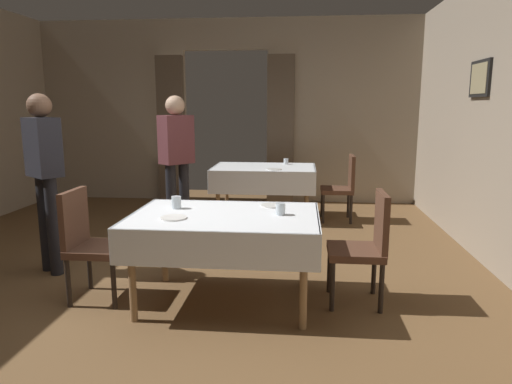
{
  "coord_description": "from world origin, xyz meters",
  "views": [
    {
      "loc": [
        1.26,
        -3.6,
        1.61
      ],
      "look_at": [
        0.87,
        0.38,
        0.86
      ],
      "focal_mm": 32.44,
      "sensor_mm": 36.0,
      "label": 1
    }
  ],
  "objects_px": {
    "chair_far_right": "(343,185)",
    "glass_mid_b": "(176,202)",
    "glass_mid_a": "(280,209)",
    "person_waiter_by_doorway": "(45,169)",
    "chair_mid_left": "(89,239)",
    "plate_far_b": "(274,169)",
    "plate_mid_d": "(174,218)",
    "plate_mid_c": "(273,205)",
    "glass_far_a": "(286,161)",
    "person_diner_standing_aside": "(177,157)",
    "dining_table_far": "(264,173)",
    "dining_table_mid": "(225,224)",
    "chair_mid_right": "(366,243)"
  },
  "relations": [
    {
      "from": "plate_far_b",
      "to": "person_diner_standing_aside",
      "type": "distance_m",
      "value": 1.51
    },
    {
      "from": "dining_table_mid",
      "to": "glass_far_a",
      "type": "xyz_separation_m",
      "value": [
        0.38,
        3.24,
        0.13
      ]
    },
    {
      "from": "chair_far_right",
      "to": "person_waiter_by_doorway",
      "type": "xyz_separation_m",
      "value": [
        -3.0,
        -2.36,
        0.51
      ]
    },
    {
      "from": "chair_far_right",
      "to": "chair_mid_left",
      "type": "bearing_deg",
      "value": -128.56
    },
    {
      "from": "plate_mid_c",
      "to": "person_waiter_by_doorway",
      "type": "relative_size",
      "value": 0.12
    },
    {
      "from": "plate_far_b",
      "to": "person_diner_standing_aside",
      "type": "height_order",
      "value": "person_diner_standing_aside"
    },
    {
      "from": "chair_mid_left",
      "to": "person_diner_standing_aside",
      "type": "relative_size",
      "value": 0.54
    },
    {
      "from": "glass_mid_a",
      "to": "plate_mid_c",
      "type": "height_order",
      "value": "glass_mid_a"
    },
    {
      "from": "chair_mid_left",
      "to": "person_waiter_by_doorway",
      "type": "height_order",
      "value": "person_waiter_by_doorway"
    },
    {
      "from": "plate_mid_d",
      "to": "glass_far_a",
      "type": "relative_size",
      "value": 2.34
    },
    {
      "from": "chair_mid_right",
      "to": "person_waiter_by_doorway",
      "type": "height_order",
      "value": "person_waiter_by_doorway"
    },
    {
      "from": "chair_mid_left",
      "to": "glass_far_a",
      "type": "relative_size",
      "value": 10.76
    },
    {
      "from": "dining_table_mid",
      "to": "chair_far_right",
      "type": "distance_m",
      "value": 3.13
    },
    {
      "from": "glass_mid_b",
      "to": "plate_far_b",
      "type": "distance_m",
      "value": 2.57
    },
    {
      "from": "dining_table_mid",
      "to": "glass_mid_a",
      "type": "bearing_deg",
      "value": 2.04
    },
    {
      "from": "plate_mid_c",
      "to": "glass_far_a",
      "type": "distance_m",
      "value": 2.9
    },
    {
      "from": "dining_table_far",
      "to": "chair_far_right",
      "type": "height_order",
      "value": "chair_far_right"
    },
    {
      "from": "chair_mid_right",
      "to": "glass_mid_b",
      "type": "xyz_separation_m",
      "value": [
        -1.58,
        0.06,
        0.29
      ]
    },
    {
      "from": "glass_far_a",
      "to": "plate_far_b",
      "type": "height_order",
      "value": "glass_far_a"
    },
    {
      "from": "glass_mid_a",
      "to": "glass_mid_b",
      "type": "relative_size",
      "value": 0.9
    },
    {
      "from": "person_waiter_by_doorway",
      "to": "chair_far_right",
      "type": "bearing_deg",
      "value": 38.23
    },
    {
      "from": "glass_far_a",
      "to": "person_diner_standing_aside",
      "type": "distance_m",
      "value": 2.04
    },
    {
      "from": "dining_table_far",
      "to": "plate_mid_c",
      "type": "xyz_separation_m",
      "value": [
        0.28,
        -2.61,
        0.1
      ]
    },
    {
      "from": "chair_mid_right",
      "to": "plate_mid_c",
      "type": "distance_m",
      "value": 0.84
    },
    {
      "from": "dining_table_far",
      "to": "dining_table_mid",
      "type": "bearing_deg",
      "value": -91.6
    },
    {
      "from": "chair_far_right",
      "to": "plate_mid_c",
      "type": "height_order",
      "value": "chair_far_right"
    },
    {
      "from": "person_diner_standing_aside",
      "to": "chair_far_right",
      "type": "bearing_deg",
      "value": 32.39
    },
    {
      "from": "plate_mid_d",
      "to": "person_diner_standing_aside",
      "type": "bearing_deg",
      "value": 104.18
    },
    {
      "from": "chair_far_right",
      "to": "glass_mid_b",
      "type": "relative_size",
      "value": 8.83
    },
    {
      "from": "chair_mid_left",
      "to": "glass_mid_a",
      "type": "distance_m",
      "value": 1.61
    },
    {
      "from": "dining_table_mid",
      "to": "glass_far_a",
      "type": "bearing_deg",
      "value": 83.26
    },
    {
      "from": "dining_table_mid",
      "to": "person_waiter_by_doorway",
      "type": "height_order",
      "value": "person_waiter_by_doorway"
    },
    {
      "from": "plate_mid_c",
      "to": "dining_table_mid",
      "type": "bearing_deg",
      "value": -137.27
    },
    {
      "from": "plate_mid_d",
      "to": "plate_mid_c",
      "type": "bearing_deg",
      "value": 35.17
    },
    {
      "from": "dining_table_far",
      "to": "plate_mid_c",
      "type": "bearing_deg",
      "value": -83.81
    },
    {
      "from": "glass_mid_b",
      "to": "glass_far_a",
      "type": "distance_m",
      "value": 3.18
    },
    {
      "from": "plate_mid_c",
      "to": "person_waiter_by_doorway",
      "type": "xyz_separation_m",
      "value": [
        -2.17,
        0.2,
        0.27
      ]
    },
    {
      "from": "glass_far_a",
      "to": "person_diner_standing_aside",
      "type": "bearing_deg",
      "value": -126.63
    },
    {
      "from": "plate_far_b",
      "to": "person_waiter_by_doorway",
      "type": "xyz_separation_m",
      "value": [
        -2.05,
        -2.11,
        0.27
      ]
    },
    {
      "from": "chair_mid_left",
      "to": "plate_far_b",
      "type": "height_order",
      "value": "chair_mid_left"
    },
    {
      "from": "chair_mid_right",
      "to": "plate_far_b",
      "type": "bearing_deg",
      "value": 109.42
    },
    {
      "from": "person_waiter_by_doorway",
      "to": "person_diner_standing_aside",
      "type": "height_order",
      "value": "same"
    },
    {
      "from": "plate_mid_c",
      "to": "person_waiter_by_doorway",
      "type": "distance_m",
      "value": 2.2
    },
    {
      "from": "chair_mid_right",
      "to": "chair_far_right",
      "type": "relative_size",
      "value": 1.0
    },
    {
      "from": "dining_table_mid",
      "to": "person_waiter_by_doorway",
      "type": "relative_size",
      "value": 0.88
    },
    {
      "from": "chair_mid_right",
      "to": "plate_mid_d",
      "type": "height_order",
      "value": "chair_mid_right"
    },
    {
      "from": "glass_mid_a",
      "to": "plate_mid_c",
      "type": "relative_size",
      "value": 0.47
    },
    {
      "from": "glass_mid_a",
      "to": "plate_mid_d",
      "type": "bearing_deg",
      "value": -166.45
    },
    {
      "from": "glass_mid_a",
      "to": "person_waiter_by_doorway",
      "type": "bearing_deg",
      "value": 167.07
    },
    {
      "from": "dining_table_far",
      "to": "glass_far_a",
      "type": "height_order",
      "value": "glass_far_a"
    }
  ]
}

